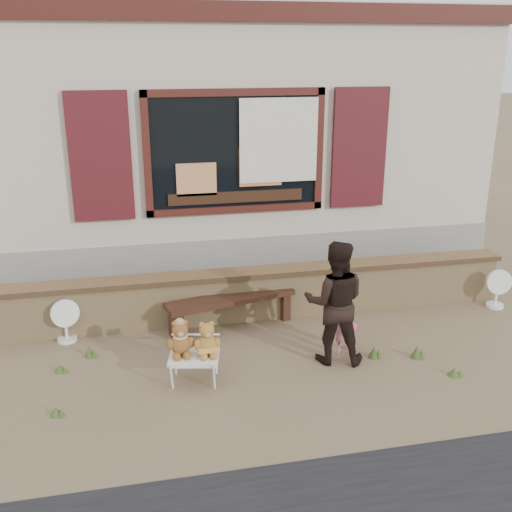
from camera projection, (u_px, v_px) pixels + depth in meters
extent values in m
plane|color=brown|center=(267.00, 352.00, 7.07)|extent=(80.00, 80.00, 0.00)
cube|color=#B5A792|center=(209.00, 109.00, 10.45)|extent=(8.00, 5.00, 3.20)
cube|color=gray|center=(212.00, 220.00, 11.10)|extent=(8.04, 5.04, 0.80)
cube|color=black|center=(235.00, 152.00, 8.22)|extent=(2.30, 0.04, 1.50)
cube|color=#3F1712|center=(235.00, 92.00, 7.94)|extent=(2.50, 0.08, 0.10)
cube|color=#3F1712|center=(236.00, 209.00, 8.46)|extent=(2.50, 0.08, 0.10)
cube|color=#3F1712|center=(147.00, 155.00, 7.97)|extent=(0.10, 0.08, 1.70)
cube|color=#3F1712|center=(319.00, 150.00, 8.44)|extent=(0.10, 0.08, 1.70)
cube|color=#360E13|center=(100.00, 157.00, 7.84)|extent=(0.80, 0.07, 1.70)
cube|color=#360E13|center=(359.00, 148.00, 8.55)|extent=(0.80, 0.07, 1.70)
cube|color=beige|center=(279.00, 141.00, 8.23)|extent=(1.10, 0.02, 1.15)
cube|color=#3F1712|center=(233.00, 11.00, 7.65)|extent=(8.00, 0.12, 0.25)
cube|color=black|center=(236.00, 197.00, 8.40)|extent=(1.90, 0.06, 0.16)
cube|color=tan|center=(196.00, 179.00, 8.20)|extent=(0.55, 0.06, 0.45)
cube|color=#E08447|center=(260.00, 166.00, 8.33)|extent=(0.60, 0.06, 0.55)
cube|color=tan|center=(250.00, 296.00, 7.90)|extent=(7.00, 0.30, 0.60)
cube|color=brown|center=(250.00, 273.00, 7.79)|extent=(7.10, 0.36, 0.07)
cube|color=black|center=(231.00, 299.00, 7.58)|extent=(1.71, 0.74, 0.06)
cube|color=black|center=(176.00, 325.00, 7.35)|extent=(0.18, 0.33, 0.36)
cube|color=black|center=(282.00, 304.00, 7.95)|extent=(0.18, 0.33, 0.36)
cube|color=silver|center=(194.00, 356.00, 6.36)|extent=(0.61, 0.56, 0.04)
cylinder|color=silver|center=(172.00, 379.00, 6.22)|extent=(0.03, 0.03, 0.28)
cylinder|color=silver|center=(214.00, 379.00, 6.22)|extent=(0.03, 0.03, 0.28)
cylinder|color=silver|center=(176.00, 360.00, 6.60)|extent=(0.03, 0.03, 0.28)
cylinder|color=silver|center=(216.00, 360.00, 6.60)|extent=(0.03, 0.03, 0.28)
imported|color=#CE7B80|center=(343.00, 315.00, 6.95)|extent=(0.40, 0.38, 0.93)
imported|color=black|center=(335.00, 302.00, 6.66)|extent=(0.82, 0.72, 1.43)
cylinder|color=white|center=(67.00, 339.00, 7.34)|extent=(0.23, 0.23, 0.04)
cylinder|color=white|center=(66.00, 328.00, 7.29)|extent=(0.04, 0.04, 0.30)
cylinder|color=white|center=(64.00, 312.00, 7.22)|extent=(0.36, 0.22, 0.34)
cylinder|color=white|center=(495.00, 305.00, 8.31)|extent=(0.24, 0.24, 0.04)
cylinder|color=white|center=(496.00, 295.00, 8.26)|extent=(0.04, 0.04, 0.30)
cylinder|color=white|center=(498.00, 281.00, 8.19)|extent=(0.36, 0.18, 0.35)
cone|color=#395020|center=(89.00, 351.00, 6.93)|extent=(0.11, 0.11, 0.15)
cone|color=#395020|center=(60.00, 368.00, 6.62)|extent=(0.12, 0.12, 0.10)
cone|color=#395020|center=(374.00, 352.00, 6.92)|extent=(0.12, 0.12, 0.14)
cone|color=#395020|center=(56.00, 411.00, 5.83)|extent=(0.12, 0.12, 0.10)
cone|color=#395020|center=(454.00, 372.00, 6.54)|extent=(0.14, 0.14, 0.09)
cone|color=#395020|center=(417.00, 352.00, 6.92)|extent=(0.13, 0.13, 0.15)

